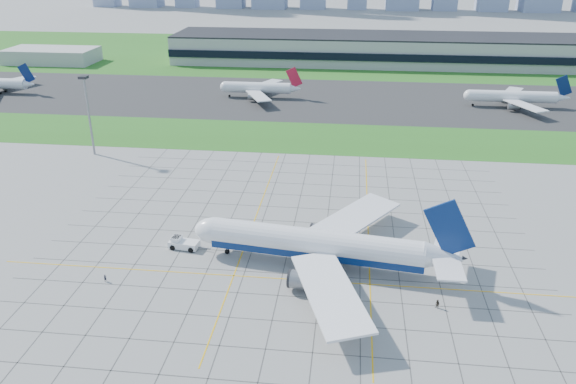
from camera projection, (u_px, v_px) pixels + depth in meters
The scene contains 14 objects.
ground at pixel (283, 274), 116.87m from camera, with size 1400.00×1400.00×0.00m, color gray.
grass_median at pixel (314, 138), 198.59m from camera, with size 700.00×35.00×0.04m, color #2B641C.
asphalt_taxiway at pixel (323, 99), 248.53m from camera, with size 700.00×75.00×0.04m, color #383838.
grass_far at pixel (333, 54), 348.43m from camera, with size 700.00×145.00×0.04m, color #2B641C.
apron_markings at pixel (291, 247), 126.89m from camera, with size 120.00×130.00×0.03m.
terminal at pixel (402, 50), 318.25m from camera, with size 260.00×43.00×15.80m.
service_block at pixel (52, 56), 322.65m from camera, with size 50.00×25.00×8.00m, color #B7B7B2.
light_mast at pixel (88, 106), 176.64m from camera, with size 2.50×2.50×25.60m.
airliner at pixel (318, 245), 117.77m from camera, with size 58.69×59.10×18.52m.
pushback_tug at pixel (183, 243), 126.27m from camera, with size 9.81×4.13×2.69m.
crew_near at pixel (105, 278), 113.84m from camera, with size 0.57×0.37×1.55m, color black.
crew_far at pixel (437, 304), 105.35m from camera, with size 0.90×0.70×1.85m, color black.
distant_jet_1 at pixel (259, 88), 248.50m from camera, with size 34.50×42.66×14.08m.
distant_jet_2 at pixel (514, 97), 234.13m from camera, with size 40.92×42.66×14.08m.
Camera 1 is at (12.50, -99.15, 62.94)m, focal length 35.00 mm.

